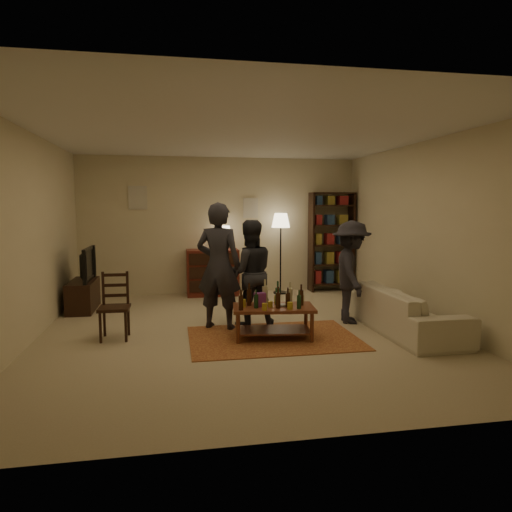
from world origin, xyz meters
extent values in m
plane|color=#C6B793|center=(0.00, 0.00, 0.00)|extent=(6.00, 6.00, 0.00)
plane|color=beige|center=(0.00, 3.00, 1.35)|extent=(5.50, 0.00, 5.50)
plane|color=beige|center=(-2.75, 0.00, 1.35)|extent=(0.00, 6.00, 6.00)
plane|color=beige|center=(2.75, 0.00, 1.35)|extent=(0.00, 6.00, 6.00)
plane|color=beige|center=(0.00, -3.00, 1.35)|extent=(5.50, 0.00, 5.50)
plane|color=white|center=(0.00, 0.00, 2.70)|extent=(6.00, 6.00, 0.00)
cube|color=beige|center=(-1.60, 2.98, 1.90)|extent=(0.35, 0.03, 0.45)
cube|color=beige|center=(0.60, 2.98, 1.70)|extent=(0.30, 0.03, 0.40)
cube|color=maroon|center=(0.33, -0.39, 0.01)|extent=(2.20, 1.50, 0.01)
cube|color=brown|center=(0.33, -0.39, 0.41)|extent=(1.12, 0.70, 0.04)
cube|color=brown|center=(0.33, -0.39, 0.12)|extent=(1.01, 0.59, 0.02)
cylinder|color=brown|center=(-0.16, -0.56, 0.20)|extent=(0.05, 0.05, 0.39)
cylinder|color=brown|center=(0.77, -0.67, 0.20)|extent=(0.05, 0.05, 0.39)
cylinder|color=brown|center=(-0.11, -0.11, 0.20)|extent=(0.05, 0.05, 0.39)
cylinder|color=brown|center=(0.82, -0.22, 0.20)|extent=(0.05, 0.05, 0.39)
cylinder|color=gold|center=(-0.06, -0.36, 0.48)|extent=(0.07, 0.07, 0.10)
cylinder|color=gold|center=(0.17, -0.59, 0.48)|extent=(0.07, 0.07, 0.09)
cylinder|color=gold|center=(0.41, -0.22, 0.49)|extent=(0.07, 0.07, 0.11)
cylinder|color=gold|center=(0.50, -0.59, 0.48)|extent=(0.07, 0.07, 0.09)
cylinder|color=gold|center=(0.75, -0.23, 0.48)|extent=(0.07, 0.07, 0.10)
cylinder|color=gold|center=(0.28, -0.43, 0.47)|extent=(0.06, 0.06, 0.08)
cube|color=#843694|center=(0.16, -0.35, 0.52)|extent=(0.15, 0.11, 0.18)
cylinder|color=gray|center=(0.45, -0.43, 0.45)|extent=(0.12, 0.12, 0.03)
cube|color=black|center=(-1.72, -0.04, 0.41)|extent=(0.39, 0.39, 0.04)
cylinder|color=black|center=(-1.88, -0.20, 0.20)|extent=(0.04, 0.04, 0.41)
cylinder|color=black|center=(-1.57, -0.20, 0.20)|extent=(0.04, 0.04, 0.41)
cylinder|color=black|center=(-1.87, 0.12, 0.20)|extent=(0.04, 0.04, 0.41)
cylinder|color=black|center=(-1.56, 0.11, 0.20)|extent=(0.04, 0.04, 0.41)
cube|color=black|center=(-1.72, 0.11, 0.66)|extent=(0.31, 0.04, 0.46)
cube|color=black|center=(-2.45, 1.80, 0.25)|extent=(0.40, 1.00, 0.50)
imported|color=black|center=(-2.43, 1.80, 0.78)|extent=(0.13, 0.97, 0.56)
cube|color=maroon|center=(-0.20, 2.72, 0.45)|extent=(1.00, 0.48, 0.90)
cube|color=black|center=(-0.20, 2.47, 0.22)|extent=(0.92, 0.02, 0.22)
cube|color=black|center=(-0.20, 2.47, 0.48)|extent=(0.92, 0.02, 0.22)
cube|color=black|center=(-0.20, 2.47, 0.74)|extent=(0.92, 0.02, 0.22)
cylinder|color=black|center=(0.05, 2.72, 0.92)|extent=(0.12, 0.12, 0.04)
cylinder|color=black|center=(0.05, 2.72, 1.05)|extent=(0.02, 0.02, 0.22)
cone|color=#FFE5B2|center=(0.05, 2.72, 1.26)|extent=(0.26, 0.26, 0.20)
cube|color=black|center=(1.82, 2.78, 1.00)|extent=(0.04, 0.34, 2.00)
cube|color=black|center=(2.68, 2.78, 1.00)|extent=(0.04, 0.34, 2.00)
cube|color=black|center=(2.25, 2.78, 0.15)|extent=(0.90, 0.34, 0.03)
cube|color=black|center=(2.25, 2.78, 0.55)|extent=(0.90, 0.34, 0.03)
cube|color=black|center=(2.25, 2.78, 0.95)|extent=(0.90, 0.34, 0.03)
cube|color=black|center=(2.25, 2.78, 1.35)|extent=(0.90, 0.34, 0.03)
cube|color=black|center=(2.25, 2.78, 1.75)|extent=(0.90, 0.34, 0.03)
cube|color=black|center=(2.25, 2.78, 2.00)|extent=(0.90, 0.34, 0.03)
cube|color=maroon|center=(1.95, 2.78, 0.29)|extent=(0.12, 0.22, 0.26)
cube|color=navy|center=(2.20, 2.78, 0.29)|extent=(0.15, 0.22, 0.26)
cube|color=olive|center=(2.47, 2.78, 0.29)|extent=(0.18, 0.22, 0.26)
cube|color=navy|center=(1.95, 2.78, 0.69)|extent=(0.12, 0.22, 0.24)
cube|color=olive|center=(2.20, 2.78, 0.69)|extent=(0.15, 0.22, 0.24)
cube|color=maroon|center=(2.47, 2.78, 0.69)|extent=(0.18, 0.22, 0.24)
cube|color=olive|center=(1.95, 2.78, 1.07)|extent=(0.12, 0.22, 0.22)
cube|color=maroon|center=(2.20, 2.78, 1.07)|extent=(0.15, 0.22, 0.22)
cube|color=navy|center=(2.47, 2.78, 1.07)|extent=(0.18, 0.22, 0.22)
cube|color=maroon|center=(1.95, 2.78, 1.47)|extent=(0.12, 0.22, 0.20)
cube|color=navy|center=(2.20, 2.78, 1.47)|extent=(0.15, 0.22, 0.20)
cube|color=olive|center=(2.47, 2.78, 1.47)|extent=(0.18, 0.22, 0.20)
cube|color=navy|center=(1.95, 2.78, 1.85)|extent=(0.12, 0.22, 0.18)
cube|color=olive|center=(2.20, 2.78, 1.85)|extent=(0.15, 0.22, 0.18)
cube|color=maroon|center=(2.47, 2.78, 1.85)|extent=(0.18, 0.22, 0.18)
cylinder|color=black|center=(1.15, 2.65, 0.01)|extent=(0.28, 0.28, 0.03)
cylinder|color=black|center=(1.15, 2.65, 0.71)|extent=(0.03, 0.03, 1.41)
cone|color=#FFE5B2|center=(1.15, 2.65, 1.46)|extent=(0.36, 0.36, 0.28)
imported|color=beige|center=(2.20, -0.40, 0.30)|extent=(0.81, 2.08, 0.61)
imported|color=#27272F|center=(-0.32, 0.24, 0.90)|extent=(0.77, 0.66, 1.79)
imported|color=#26272E|center=(0.13, 0.35, 0.77)|extent=(0.78, 0.62, 1.54)
imported|color=#25232B|center=(1.66, 0.24, 0.76)|extent=(0.76, 1.08, 1.53)
camera|label=1|loc=(-0.95, -6.12, 1.74)|focal=32.00mm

